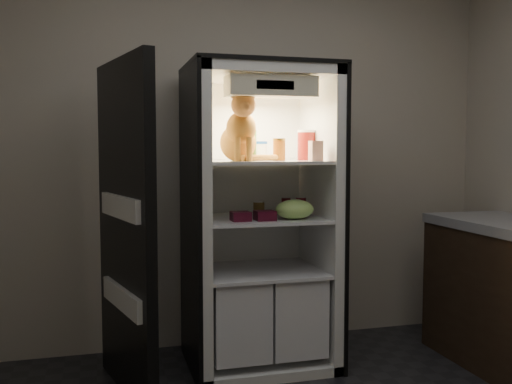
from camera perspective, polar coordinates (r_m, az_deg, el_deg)
room_shell at (r=2.29m, az=9.74°, el=10.78°), size 3.60×3.60×3.60m
refrigerator at (r=3.62m, az=0.21°, el=-4.73°), size 0.90×0.72×1.88m
fridge_door at (r=3.22m, az=-12.95°, el=-3.76°), size 0.27×0.86×1.85m
tabby_cat at (r=3.42m, az=-1.62°, el=5.83°), size 0.36×0.41×0.43m
parmesan_shaker at (r=3.50m, az=-0.53°, el=4.69°), size 0.07×0.07×0.19m
mayo_tub at (r=3.66m, az=0.47°, el=4.15°), size 0.09×0.09×0.12m
salsa_jar at (r=3.50m, az=2.33°, el=4.27°), size 0.08×0.08×0.14m
pepper_jar at (r=3.66m, az=5.04°, el=4.69°), size 0.11×0.11×0.19m
cream_carton at (r=3.41m, az=5.99°, el=4.11°), size 0.07×0.07×0.12m
soda_can_a at (r=3.69m, az=3.02°, el=-1.38°), size 0.06×0.06×0.11m
soda_can_b at (r=3.60m, az=4.50°, el=-1.45°), size 0.07×0.07×0.12m
soda_can_c at (r=3.49m, az=3.96°, el=-1.69°), size 0.06×0.06×0.11m
condiment_jar at (r=3.58m, az=0.29°, el=-1.63°), size 0.07×0.07×0.10m
grape_bag at (r=3.44m, az=3.89°, el=-1.74°), size 0.24×0.17×0.12m
berry_box_left at (r=3.34m, az=-1.55°, el=-2.44°), size 0.11×0.11×0.05m
berry_box_right at (r=3.37m, az=0.89°, el=-2.37°), size 0.11×0.11×0.06m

